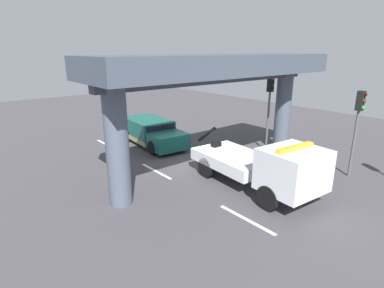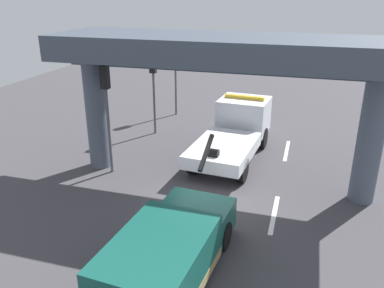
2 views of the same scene
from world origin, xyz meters
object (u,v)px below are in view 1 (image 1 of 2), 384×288
tow_truck_white (265,166)px  traffic_light_near (270,98)px  towed_van_green (152,133)px  traffic_light_far (358,115)px

tow_truck_white → traffic_light_near: 6.12m
tow_truck_white → towed_van_green: size_ratio=1.37×
traffic_light_near → traffic_light_far: 5.01m
towed_van_green → traffic_light_far: 11.78m
traffic_light_near → towed_van_green: bearing=-141.0°
tow_truck_white → traffic_light_far: (1.58, 4.63, 1.83)m
towed_van_green → traffic_light_far: (10.63, 4.56, 2.25)m
traffic_light_far → traffic_light_near: bearing=-180.0°
tow_truck_white → traffic_light_near: (-3.42, 4.63, 2.08)m
traffic_light_near → traffic_light_far: (5.00, 0.00, -0.25)m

